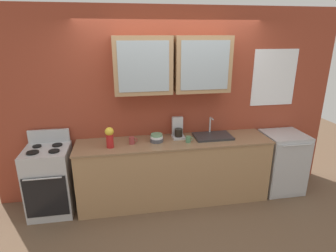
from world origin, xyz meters
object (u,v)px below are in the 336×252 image
sink_faucet (213,136)px  vase (110,136)px  dishwasher (281,162)px  bowl_stack (157,138)px  coffee_maker (178,130)px  stove_range (50,180)px  cup_near_sink (188,139)px  cup_near_bowls (132,141)px

sink_faucet → vase: (-1.43, -0.13, 0.13)m
vase → dishwasher: bearing=1.6°
bowl_stack → coffee_maker: (0.32, 0.12, 0.05)m
stove_range → coffee_maker: 1.85m
coffee_maker → vase: bearing=-167.0°
bowl_stack → coffee_maker: size_ratio=0.63×
stove_range → dishwasher: 3.36m
vase → coffee_maker: 0.97m
cup_near_sink → cup_near_bowls: bearing=174.5°
stove_range → cup_near_bowls: size_ratio=9.88×
cup_near_sink → coffee_maker: (-0.10, 0.22, 0.06)m
bowl_stack → dishwasher: 1.98m
cup_near_bowls → coffee_maker: size_ratio=0.38×
dishwasher → vase: bearing=-178.4°
sink_faucet → cup_near_bowls: (-1.15, -0.06, 0.03)m
sink_faucet → bowl_stack: sink_faucet is taller
stove_range → bowl_stack: bearing=0.9°
cup_near_sink → bowl_stack: bearing=166.5°
sink_faucet → dishwasher: bearing=-2.9°
stove_range → sink_faucet: bearing=1.3°
cup_near_sink → cup_near_bowls: cup_near_bowls is taller
stove_range → vase: (0.82, -0.08, 0.60)m
stove_range → bowl_stack: 1.53m
stove_range → coffee_maker: bearing=4.6°
dishwasher → sink_faucet: bearing=177.1°
bowl_stack → dishwasher: size_ratio=0.20×
vase → sink_faucet: bearing=5.2°
bowl_stack → coffee_maker: bearing=20.2°
cup_near_sink → dishwasher: bearing=2.9°
stove_range → dishwasher: bearing=-0.1°
sink_faucet → coffee_maker: size_ratio=1.82×
stove_range → dishwasher: (3.36, -0.00, -0.01)m
stove_range → vase: vase is taller
vase → coffee_maker: coffee_maker is taller
sink_faucet → dishwasher: (1.10, -0.06, -0.48)m
stove_range → cup_near_sink: size_ratio=10.41×
sink_faucet → coffee_maker: bearing=169.9°
vase → cup_near_sink: bearing=-0.1°
sink_faucet → cup_near_bowls: sink_faucet is taller
vase → bowl_stack: bearing=9.1°
sink_faucet → cup_near_bowls: size_ratio=4.75×
cup_near_bowls → sink_faucet: bearing=3.0°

